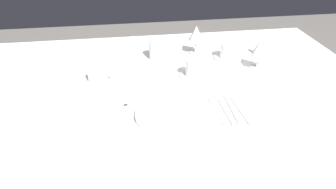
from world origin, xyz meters
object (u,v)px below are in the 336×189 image
coffee_cup_far (229,51)px  coffee_cup_left (98,74)px  napkin_folded (264,43)px  spoon_tea (236,104)px  fork_outer (127,115)px  dinner_knife (216,108)px  coffee_cup_right (195,67)px  drink_tumbler (156,49)px  wine_glass_centre (196,34)px  spoon_soup (222,105)px  spoon_dessert (229,103)px  wine_glass_left (260,49)px  dinner_plate (173,114)px

coffee_cup_far → coffee_cup_left: bearing=-166.6°
coffee_cup_far → napkin_folded: bearing=0.5°
coffee_cup_far → napkin_folded: 0.18m
napkin_folded → spoon_tea: bearing=-124.2°
fork_outer → dinner_knife: size_ratio=1.04×
spoon_tea → napkin_folded: 0.49m
coffee_cup_right → drink_tumbler: 0.26m
coffee_cup_left → wine_glass_centre: 0.54m
spoon_tea → coffee_cup_right: 0.27m
fork_outer → spoon_soup: 0.36m
spoon_tea → dinner_knife: bearing=-167.5°
dinner_knife → coffee_cup_far: (0.18, 0.42, 0.04)m
wine_glass_centre → spoon_dessert: bearing=-87.0°
spoon_dessert → wine_glass_left: size_ratio=1.52×
fork_outer → wine_glass_centre: (0.37, 0.51, 0.10)m
spoon_soup → wine_glass_left: (0.25, 0.29, 0.09)m
coffee_cup_left → wine_glass_centre: (0.48, 0.24, 0.06)m
wine_glass_left → napkin_folded: 0.15m
wine_glass_left → drink_tumbler: size_ratio=1.42×
spoon_dessert → wine_glass_left: bearing=51.4°
dinner_knife → coffee_cup_right: (-0.03, 0.26, 0.04)m
drink_tumbler → napkin_folded: napkin_folded is taller
coffee_cup_right → coffee_cup_left: bearing=178.4°
coffee_cup_right → coffee_cup_far: (0.21, 0.16, -0.00)m
drink_tumbler → napkin_folded: 0.53m
spoon_tea → coffee_cup_far: coffee_cup_far is taller
coffee_cup_far → wine_glass_centre: size_ratio=0.73×
fork_outer → drink_tumbler: 0.50m
wine_glass_left → dinner_knife: bearing=-133.0°
dinner_knife → coffee_cup_left: (-0.44, 0.27, 0.04)m
coffee_cup_left → coffee_cup_far: bearing=13.4°
spoon_soup → coffee_cup_right: (-0.06, 0.24, 0.04)m
dinner_plate → napkin_folded: size_ratio=1.93×
spoon_tea → fork_outer: bearing=-177.7°
dinner_knife → coffee_cup_left: bearing=148.4°
fork_outer → spoon_tea: bearing=2.3°
dinner_knife → wine_glass_left: size_ratio=1.54×
coffee_cup_left → drink_tumbler: bearing=37.0°
dinner_knife → spoon_dessert: spoon_dessert is taller
spoon_soup → spoon_tea: same height
wine_glass_left → napkin_folded: same height
spoon_dessert → spoon_tea: size_ratio=0.97×
spoon_tea → drink_tumbler: drink_tumbler is taller
dinner_knife → napkin_folded: (0.36, 0.42, 0.07)m
dinner_plate → spoon_soup: 0.20m
coffee_cup_right → wine_glass_left: size_ratio=0.72×
spoon_dessert → napkin_folded: napkin_folded is taller
spoon_tea → coffee_cup_left: 0.59m
coffee_cup_far → wine_glass_centre: wine_glass_centre is taller
coffee_cup_left → napkin_folded: (0.80, 0.15, 0.03)m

